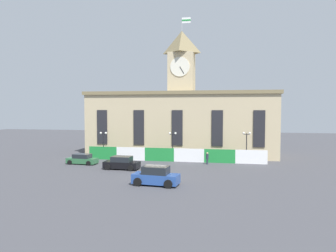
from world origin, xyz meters
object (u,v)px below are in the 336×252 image
object	(u,v)px
street_lamp_far_left	(173,140)
car_blue_van	(156,176)
car_green_wagon	(82,159)
car_black_suv	(122,163)
pedestrian	(207,158)
street_lamp_center	(103,139)
street_lamp_far_right	(247,140)

from	to	relation	value
street_lamp_far_left	car_blue_van	size ratio (longest dim) A/B	0.87
car_green_wagon	car_black_suv	xyz separation A→B (m)	(7.25, -2.90, 0.11)
car_blue_van	pedestrian	distance (m)	15.25
street_lamp_far_left	car_green_wagon	bearing A→B (deg)	-156.76
street_lamp_center	pedestrian	world-z (taller)	street_lamp_center
street_lamp_far_left	car_black_suv	world-z (taller)	street_lamp_far_left
car_black_suv	pedestrian	world-z (taller)	pedestrian
street_lamp_far_right	street_lamp_far_left	bearing A→B (deg)	180.00
car_black_suv	street_lamp_far_right	bearing A→B (deg)	28.68
street_lamp_far_left	street_lamp_far_right	bearing A→B (deg)	-0.00
car_green_wagon	pedestrian	distance (m)	18.96
street_lamp_far_left	pedestrian	size ratio (longest dim) A/B	2.53
street_lamp_far_right	car_green_wagon	world-z (taller)	street_lamp_far_right
street_lamp_center	car_blue_van	size ratio (longest dim) A/B	0.85
street_lamp_center	car_blue_van	distance (m)	21.24
street_lamp_far_left	pedestrian	world-z (taller)	street_lamp_far_left
street_lamp_far_left	car_green_wagon	size ratio (longest dim) A/B	0.98
street_lamp_far_left	car_black_suv	size ratio (longest dim) A/B	0.93
street_lamp_center	car_black_suv	world-z (taller)	street_lamp_center
car_black_suv	car_blue_van	world-z (taller)	car_blue_van
car_green_wagon	car_blue_van	distance (m)	17.93
street_lamp_center	car_green_wagon	xyz separation A→B (m)	(-1.20, -5.57, -2.60)
street_lamp_far_right	pedestrian	xyz separation A→B (m)	(-5.86, -2.30, -2.52)
car_black_suv	car_green_wagon	bearing A→B (deg)	160.75
car_green_wagon	car_blue_van	bearing A→B (deg)	-33.99
car_blue_van	street_lamp_center	bearing A→B (deg)	133.38
car_green_wagon	car_black_suv	distance (m)	7.81
street_lamp_far_right	car_green_wagon	xyz separation A→B (m)	(-24.54, -5.57, -2.80)
street_lamp_center	street_lamp_far_left	size ratio (longest dim) A/B	0.97
street_lamp_center	car_blue_van	world-z (taller)	street_lamp_center
street_lamp_far_right	car_green_wagon	size ratio (longest dim) A/B	1.02
car_black_suv	car_blue_van	distance (m)	10.71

